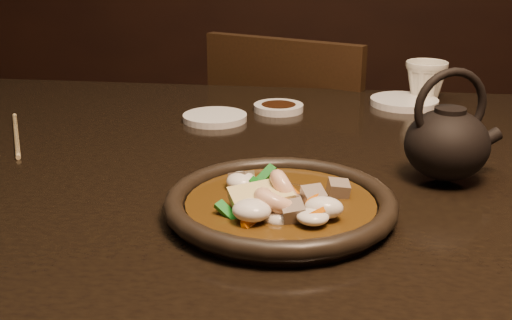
# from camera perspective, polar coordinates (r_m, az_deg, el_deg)

# --- Properties ---
(table) EXTENTS (1.60, 0.90, 0.75)m
(table) POSITION_cam_1_polar(r_m,az_deg,el_deg) (0.98, -1.78, -3.81)
(table) COLOR black
(table) RESTS_ON floor
(chair) EXTENTS (0.52, 0.52, 0.84)m
(chair) POSITION_cam_1_polar(r_m,az_deg,el_deg) (1.62, 4.07, -2.33)
(chair) COLOR black
(chair) RESTS_ON floor
(plate) EXTENTS (0.27, 0.27, 0.03)m
(plate) POSITION_cam_1_polar(r_m,az_deg,el_deg) (0.74, 2.19, -3.99)
(plate) COLOR black
(plate) RESTS_ON table
(stirfry) EXTENTS (0.15, 0.16, 0.06)m
(stirfry) POSITION_cam_1_polar(r_m,az_deg,el_deg) (0.73, 2.11, -3.81)
(stirfry) COLOR #38220A
(stirfry) RESTS_ON plate
(soy_dish) EXTENTS (0.09, 0.09, 0.01)m
(soy_dish) POSITION_cam_1_polar(r_m,az_deg,el_deg) (1.19, 2.02, 4.67)
(soy_dish) COLOR white
(soy_dish) RESTS_ON table
(saucer_left) EXTENTS (0.11, 0.11, 0.01)m
(saucer_left) POSITION_cam_1_polar(r_m,az_deg,el_deg) (1.13, -3.67, 3.79)
(saucer_left) COLOR white
(saucer_left) RESTS_ON table
(saucer_right) EXTENTS (0.13, 0.13, 0.01)m
(saucer_right) POSITION_cam_1_polar(r_m,az_deg,el_deg) (1.26, 13.03, 5.06)
(saucer_right) COLOR white
(saucer_right) RESTS_ON table
(tea_cup) EXTENTS (0.10, 0.10, 0.08)m
(tea_cup) POSITION_cam_1_polar(r_m,az_deg,el_deg) (1.30, 14.86, 6.94)
(tea_cup) COLOR beige
(tea_cup) RESTS_ON table
(chopsticks) EXTENTS (0.12, 0.22, 0.01)m
(chopsticks) POSITION_cam_1_polar(r_m,az_deg,el_deg) (1.11, -20.54, 2.16)
(chopsticks) COLOR tan
(chopsticks) RESTS_ON table
(teapot) EXTENTS (0.13, 0.11, 0.15)m
(teapot) POSITION_cam_1_polar(r_m,az_deg,el_deg) (0.87, 16.67, 1.66)
(teapot) COLOR black
(teapot) RESTS_ON table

